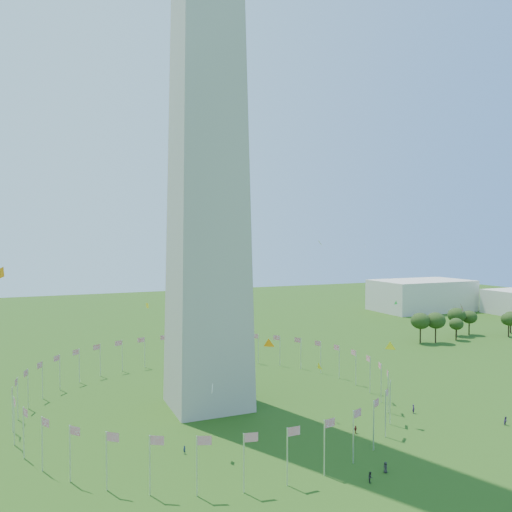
% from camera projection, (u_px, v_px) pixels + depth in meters
% --- Properties ---
extents(washington_monument, '(16.80, 16.80, 169.00)m').
position_uv_depth(washington_monument, '(207.00, 29.00, 110.44)').
color(washington_monument, '#ADA799').
rests_on(washington_monument, ground).
extents(flag_ring, '(80.24, 80.24, 9.00)m').
position_uv_depth(flag_ring, '(208.00, 386.00, 113.23)').
color(flag_ring, silver).
rests_on(flag_ring, ground).
extents(gov_building_east_a, '(50.00, 30.00, 16.00)m').
position_uv_depth(gov_building_east_a, '(421.00, 295.00, 263.92)').
color(gov_building_east_a, beige).
rests_on(gov_building_east_a, ground).
extents(kites_aloft, '(123.15, 77.51, 38.22)m').
position_uv_depth(kites_aloft, '(310.00, 332.00, 97.10)').
color(kites_aloft, yellow).
rests_on(kites_aloft, ground).
extents(tree_line_east, '(53.35, 15.81, 10.90)m').
position_uv_depth(tree_line_east, '(459.00, 325.00, 189.24)').
color(tree_line_east, '#2B4818').
rests_on(tree_line_east, ground).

